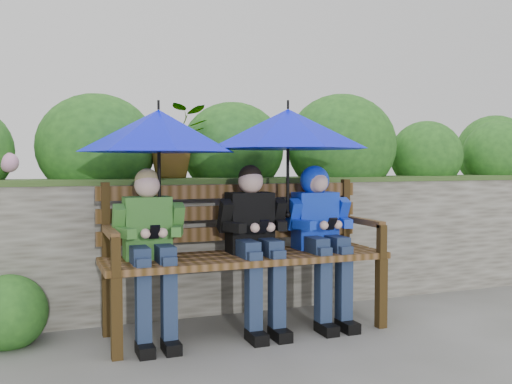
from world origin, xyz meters
name	(u,v)px	position (x,y,z in m)	size (l,w,h in m)	color
ground	(261,334)	(0.00, 0.00, 0.00)	(60.00, 60.00, 0.00)	#52514B
garden_backdrop	(193,218)	(-0.05, 1.59, 0.64)	(8.00, 2.84, 1.82)	#5B564C
park_bench	(243,245)	(-0.07, 0.17, 0.58)	(1.93, 0.57, 1.02)	#35250F
boy_left	(150,242)	(-0.73, 0.08, 0.64)	(0.45, 0.52, 1.11)	#3F772C
boy_middle	(255,236)	(-0.02, 0.08, 0.65)	(0.46, 0.54, 1.13)	black
boy_right	(320,227)	(0.49, 0.09, 0.69)	(0.45, 0.55, 1.13)	#090EB6
umbrella_left	(159,131)	(-0.66, 0.13, 1.35)	(1.02, 1.02, 0.80)	#010DF0
umbrella_right	(288,129)	(0.24, 0.11, 1.38)	(1.12, 1.12, 0.82)	#010DF0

